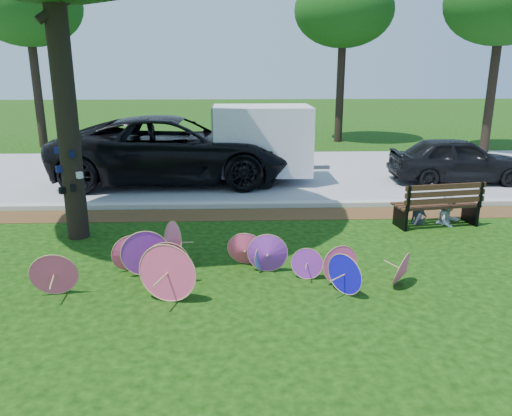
{
  "coord_description": "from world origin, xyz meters",
  "views": [
    {
      "loc": [
        0.15,
        -7.18,
        3.58
      ],
      "look_at": [
        0.5,
        2.0,
        0.9
      ],
      "focal_mm": 35.0,
      "sensor_mm": 36.0,
      "label": 1
    }
  ],
  "objects_px": {
    "dark_pickup": "(458,160)",
    "park_bench": "(436,203)",
    "person_right": "(451,196)",
    "parasol_pile": "(205,260)",
    "black_van": "(174,149)",
    "cargo_trailer": "(262,140)",
    "person_left": "(420,203)"
  },
  "relations": [
    {
      "from": "dark_pickup",
      "to": "park_bench",
      "type": "distance_m",
      "value": 4.78
    },
    {
      "from": "dark_pickup",
      "to": "person_right",
      "type": "height_order",
      "value": "dark_pickup"
    },
    {
      "from": "parasol_pile",
      "to": "dark_pickup",
      "type": "xyz_separation_m",
      "value": [
        7.36,
        7.08,
        0.32
      ]
    },
    {
      "from": "dark_pickup",
      "to": "park_bench",
      "type": "relative_size",
      "value": 2.1
    },
    {
      "from": "black_van",
      "to": "cargo_trailer",
      "type": "height_order",
      "value": "cargo_trailer"
    },
    {
      "from": "park_bench",
      "to": "person_left",
      "type": "height_order",
      "value": "person_left"
    },
    {
      "from": "park_bench",
      "to": "parasol_pile",
      "type": "bearing_deg",
      "value": -159.29
    },
    {
      "from": "black_van",
      "to": "dark_pickup",
      "type": "xyz_separation_m",
      "value": [
        8.75,
        -0.41,
        -0.31
      ]
    },
    {
      "from": "black_van",
      "to": "person_right",
      "type": "relative_size",
      "value": 5.47
    },
    {
      "from": "black_van",
      "to": "cargo_trailer",
      "type": "distance_m",
      "value": 2.73
    },
    {
      "from": "parasol_pile",
      "to": "person_right",
      "type": "distance_m",
      "value": 6.17
    },
    {
      "from": "cargo_trailer",
      "to": "person_right",
      "type": "relative_size",
      "value": 2.19
    },
    {
      "from": "cargo_trailer",
      "to": "park_bench",
      "type": "relative_size",
      "value": 1.49
    },
    {
      "from": "black_van",
      "to": "person_right",
      "type": "distance_m",
      "value": 8.18
    },
    {
      "from": "black_van",
      "to": "park_bench",
      "type": "bearing_deg",
      "value": -126.99
    },
    {
      "from": "cargo_trailer",
      "to": "person_left",
      "type": "xyz_separation_m",
      "value": [
        3.39,
        -4.35,
        -0.81
      ]
    },
    {
      "from": "person_left",
      "to": "person_right",
      "type": "xyz_separation_m",
      "value": [
        0.7,
        0.0,
        0.15
      ]
    },
    {
      "from": "cargo_trailer",
      "to": "person_right",
      "type": "xyz_separation_m",
      "value": [
        4.09,
        -4.35,
        -0.65
      ]
    },
    {
      "from": "parasol_pile",
      "to": "cargo_trailer",
      "type": "bearing_deg",
      "value": 79.71
    },
    {
      "from": "cargo_trailer",
      "to": "person_left",
      "type": "relative_size",
      "value": 2.83
    },
    {
      "from": "park_bench",
      "to": "person_left",
      "type": "bearing_deg",
      "value": 162.83
    },
    {
      "from": "dark_pickup",
      "to": "cargo_trailer",
      "type": "bearing_deg",
      "value": 89.73
    },
    {
      "from": "parasol_pile",
      "to": "park_bench",
      "type": "xyz_separation_m",
      "value": [
        5.06,
        2.89,
        0.13
      ]
    },
    {
      "from": "person_right",
      "to": "cargo_trailer",
      "type": "bearing_deg",
      "value": 108.7
    },
    {
      "from": "cargo_trailer",
      "to": "person_left",
      "type": "height_order",
      "value": "cargo_trailer"
    },
    {
      "from": "dark_pickup",
      "to": "person_left",
      "type": "xyz_separation_m",
      "value": [
        -2.65,
        -4.13,
        -0.19
      ]
    },
    {
      "from": "parasol_pile",
      "to": "cargo_trailer",
      "type": "height_order",
      "value": "cargo_trailer"
    },
    {
      "from": "parasol_pile",
      "to": "person_left",
      "type": "xyz_separation_m",
      "value": [
        4.71,
        2.94,
        0.13
      ]
    },
    {
      "from": "black_van",
      "to": "park_bench",
      "type": "height_order",
      "value": "black_van"
    },
    {
      "from": "parasol_pile",
      "to": "person_right",
      "type": "xyz_separation_m",
      "value": [
        5.41,
        2.94,
        0.29
      ]
    },
    {
      "from": "black_van",
      "to": "person_right",
      "type": "xyz_separation_m",
      "value": [
        6.79,
        -4.55,
        -0.35
      ]
    },
    {
      "from": "cargo_trailer",
      "to": "park_bench",
      "type": "distance_m",
      "value": 5.83
    }
  ]
}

